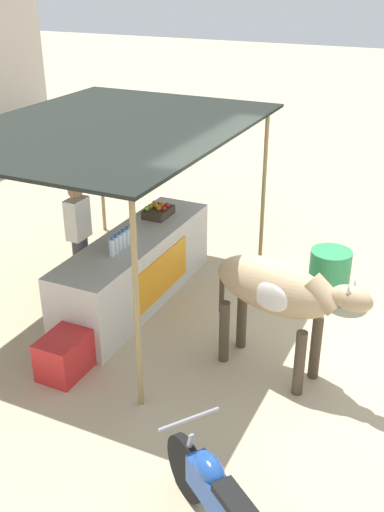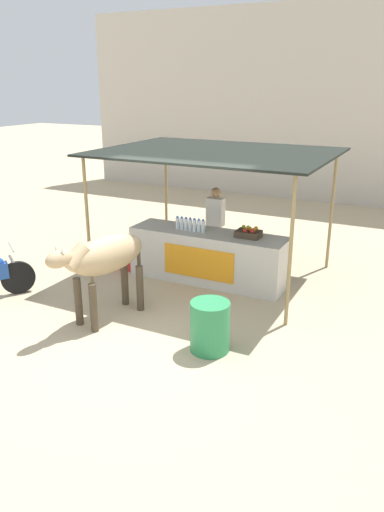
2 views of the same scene
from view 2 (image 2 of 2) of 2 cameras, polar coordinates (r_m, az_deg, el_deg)
ground_plane at (r=7.87m, az=-5.09°, el=-8.11°), size 60.00×60.00×0.00m
building_wall_far at (r=16.40m, az=14.13°, el=16.37°), size 16.00×0.50×5.85m
stall_counter at (r=9.46m, az=1.81°, el=-0.05°), size 3.00×0.82×0.96m
stall_awning at (r=9.29m, az=2.74°, el=11.35°), size 4.20×3.20×2.42m
water_bottle_row at (r=9.39m, az=-0.21°, el=3.61°), size 0.61×0.07×0.25m
fruit_crate at (r=9.05m, az=6.47°, el=2.63°), size 0.44×0.32×0.18m
vendor_behind_counter at (r=10.08m, az=2.68°, el=3.36°), size 0.34×0.22×1.65m
cooler_box at (r=10.30m, az=-7.47°, el=0.02°), size 0.60×0.44×0.48m
water_barrel at (r=7.07m, az=2.07°, el=-8.06°), size 0.56×0.56×0.74m
cow at (r=7.85m, az=-9.99°, el=-0.20°), size 0.82×1.85×1.44m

